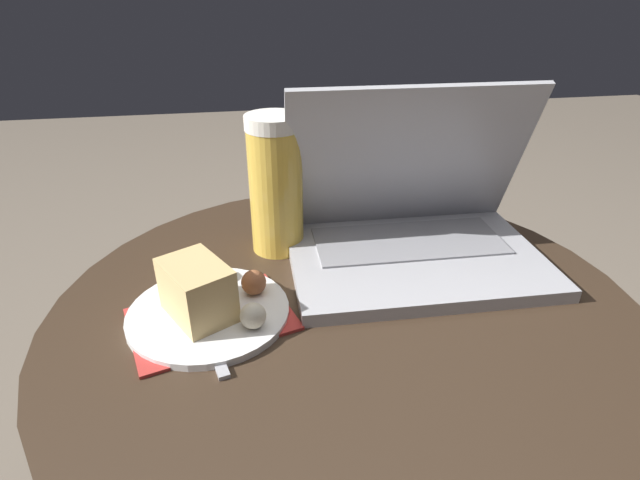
# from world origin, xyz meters

# --- Properties ---
(table) EXTENTS (0.72, 0.72, 0.48)m
(table) POSITION_xyz_m (0.00, 0.00, 0.37)
(table) COLOR black
(table) RESTS_ON ground_plane
(napkin) EXTENTS (0.21, 0.17, 0.00)m
(napkin) POSITION_xyz_m (-0.16, -0.01, 0.48)
(napkin) COLOR #B7332D
(napkin) RESTS_ON table
(laptop) EXTENTS (0.35, 0.25, 0.24)m
(laptop) POSITION_xyz_m (0.11, 0.10, 0.53)
(laptop) COLOR #B2B2B7
(laptop) RESTS_ON table
(beer_glass) EXTENTS (0.08, 0.08, 0.20)m
(beer_glass) POSITION_xyz_m (-0.07, 0.15, 0.58)
(beer_glass) COLOR gold
(beer_glass) RESTS_ON table
(snack_plate) EXTENTS (0.19, 0.19, 0.08)m
(snack_plate) POSITION_xyz_m (-0.17, 0.00, 0.51)
(snack_plate) COLOR white
(snack_plate) RESTS_ON table
(fork) EXTENTS (0.06, 0.18, 0.01)m
(fork) POSITION_xyz_m (-0.17, -0.01, 0.48)
(fork) COLOR #B2B2B7
(fork) RESTS_ON table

